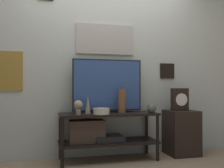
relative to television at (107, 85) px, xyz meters
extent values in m
plane|color=#997F60|center=(-0.01, -0.35, -0.96)|extent=(12.00, 12.00, 0.00)
cube|color=beige|center=(-0.01, 0.17, 0.39)|extent=(6.40, 0.06, 2.70)
cube|color=#B2ADA3|center=(0.00, 0.13, 0.63)|extent=(0.79, 0.02, 0.41)
cube|color=#B2BCC6|center=(0.00, 0.12, 0.63)|extent=(0.76, 0.01, 0.37)
cube|color=black|center=(0.92, 0.13, 0.21)|extent=(0.22, 0.02, 0.22)
cube|color=#BCB299|center=(0.92, 0.12, 0.21)|extent=(0.18, 0.01, 0.18)
cube|color=olive|center=(-1.28, 0.13, 0.18)|extent=(0.42, 0.02, 0.49)
cube|color=#BCB299|center=(-1.28, 0.12, 0.18)|extent=(0.39, 0.01, 0.46)
cube|color=black|center=(-0.01, -0.09, -0.37)|extent=(1.25, 0.43, 0.03)
cube|color=black|center=(-0.01, -0.09, -0.73)|extent=(1.25, 0.43, 0.03)
cylinder|color=black|center=(-0.60, -0.28, -0.66)|extent=(0.04, 0.04, 0.60)
cylinder|color=black|center=(0.59, -0.28, -0.66)|extent=(0.04, 0.04, 0.60)
cylinder|color=black|center=(-0.60, 0.09, -0.66)|extent=(0.04, 0.04, 0.60)
cylinder|color=black|center=(0.59, 0.09, -0.66)|extent=(0.04, 0.04, 0.60)
cube|color=black|center=(-0.01, -0.09, -0.68)|extent=(0.36, 0.30, 0.07)
cube|color=#47382D|center=(-0.29, -0.09, -0.58)|extent=(0.44, 0.24, 0.27)
cylinder|color=black|center=(-0.25, 0.00, -0.35)|extent=(0.05, 0.05, 0.02)
cylinder|color=black|center=(0.25, 0.00, -0.35)|extent=(0.05, 0.05, 0.02)
cube|color=black|center=(0.00, 0.00, 0.00)|extent=(0.92, 0.04, 0.68)
cube|color=#33518C|center=(0.00, -0.01, 0.00)|extent=(0.88, 0.01, 0.64)
cone|color=tan|center=(-0.27, -0.10, -0.24)|extent=(0.07, 0.07, 0.22)
cylinder|color=beige|center=(-0.13, -0.23, -0.32)|extent=(0.20, 0.20, 0.08)
sphere|color=#4C5647|center=(0.52, -0.24, -0.30)|extent=(0.12, 0.12, 0.12)
cylinder|color=brown|center=(0.16, -0.13, -0.20)|extent=(0.10, 0.10, 0.31)
cylinder|color=tan|center=(-0.41, -0.20, -0.32)|extent=(0.06, 0.06, 0.07)
sphere|color=tan|center=(-0.41, -0.20, -0.24)|extent=(0.11, 0.11, 0.11)
cube|color=black|center=(1.03, -0.08, -0.65)|extent=(0.40, 0.40, 0.61)
cube|color=black|center=(1.00, -0.10, -0.19)|extent=(0.23, 0.10, 0.31)
cylinder|color=white|center=(1.00, -0.15, -0.19)|extent=(0.17, 0.01, 0.17)
camera|label=1|loc=(-0.80, -3.35, -0.04)|focal=42.00mm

